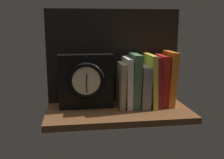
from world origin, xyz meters
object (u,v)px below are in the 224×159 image
at_px(book_yellow_seinlanguage, 150,80).
at_px(book_red_requiem, 161,80).
at_px(book_tan_shortstories, 121,85).
at_px(framed_clock, 86,81).
at_px(book_gray_chess, 143,86).
at_px(book_orange_pandolfini, 169,78).
at_px(book_maroon_dawkins, 155,81).
at_px(book_white_catcher, 127,82).
at_px(book_green_romantic, 134,80).

bearing_deg(book_yellow_seinlanguage, book_red_requiem, 0.00).
height_order(book_tan_shortstories, framed_clock, framed_clock).
height_order(book_tan_shortstories, book_gray_chess, book_tan_shortstories).
relative_size(book_tan_shortstories, book_orange_pandolfini, 0.81).
bearing_deg(book_yellow_seinlanguage, book_maroon_dawkins, 0.00).
height_order(book_gray_chess, book_maroon_dawkins, book_maroon_dawkins).
bearing_deg(book_orange_pandolfini, book_gray_chess, 180.00).
bearing_deg(book_red_requiem, book_orange_pandolfini, 0.00).
xyz_separation_m(book_white_catcher, book_maroon_dawkins, (0.12, 0.00, 0.00)).
xyz_separation_m(book_tan_shortstories, book_green_romantic, (0.06, 0.00, 0.02)).
distance_m(book_gray_chess, book_red_requiem, 0.08).
distance_m(book_maroon_dawkins, framed_clock, 0.30).
height_order(book_maroon_dawkins, book_red_requiem, same).
bearing_deg(framed_clock, book_orange_pandolfini, 0.07).
bearing_deg(book_white_catcher, book_red_requiem, 0.00).
relative_size(book_green_romantic, book_gray_chess, 1.28).
bearing_deg(book_orange_pandolfini, book_maroon_dawkins, 180.00).
height_order(book_tan_shortstories, book_maroon_dawkins, book_maroon_dawkins).
bearing_deg(book_maroon_dawkins, framed_clock, -179.92).
relative_size(book_tan_shortstories, book_maroon_dawkins, 0.86).
xyz_separation_m(book_white_catcher, book_red_requiem, (0.15, 0.00, 0.00)).
bearing_deg(book_green_romantic, book_maroon_dawkins, 0.00).
height_order(book_green_romantic, book_red_requiem, book_green_romantic).
bearing_deg(book_maroon_dawkins, book_gray_chess, 180.00).
relative_size(book_green_romantic, book_maroon_dawkins, 1.04).
xyz_separation_m(book_green_romantic, book_maroon_dawkins, (0.09, 0.00, -0.00)).
relative_size(book_yellow_seinlanguage, book_orange_pandolfini, 0.96).
xyz_separation_m(book_gray_chess, book_yellow_seinlanguage, (0.03, 0.00, 0.02)).
bearing_deg(book_green_romantic, book_tan_shortstories, 180.00).
height_order(book_white_catcher, book_green_romantic, book_green_romantic).
relative_size(book_tan_shortstories, book_gray_chess, 1.07).
relative_size(book_gray_chess, book_orange_pandolfini, 0.75).
height_order(book_tan_shortstories, book_white_catcher, book_white_catcher).
xyz_separation_m(book_maroon_dawkins, book_red_requiem, (0.03, 0.00, 0.00)).
height_order(book_maroon_dawkins, framed_clock, framed_clock).
distance_m(book_tan_shortstories, book_green_romantic, 0.06).
height_order(book_tan_shortstories, book_red_requiem, book_red_requiem).
relative_size(book_green_romantic, book_orange_pandolfini, 0.97).
bearing_deg(book_orange_pandolfini, book_green_romantic, 180.00).
height_order(book_tan_shortstories, book_green_romantic, book_green_romantic).
relative_size(book_white_catcher, book_yellow_seinlanguage, 0.94).
distance_m(book_white_catcher, framed_clock, 0.17).
distance_m(book_yellow_seinlanguage, book_maroon_dawkins, 0.02).
xyz_separation_m(book_white_catcher, framed_clock, (-0.17, -0.00, 0.01)).
relative_size(book_tan_shortstories, book_red_requiem, 0.86).
height_order(book_white_catcher, framed_clock, framed_clock).
distance_m(book_gray_chess, book_yellow_seinlanguage, 0.04).
distance_m(book_green_romantic, book_orange_pandolfini, 0.15).
bearing_deg(book_red_requiem, book_green_romantic, 180.00).
height_order(book_white_catcher, book_red_requiem, book_red_requiem).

